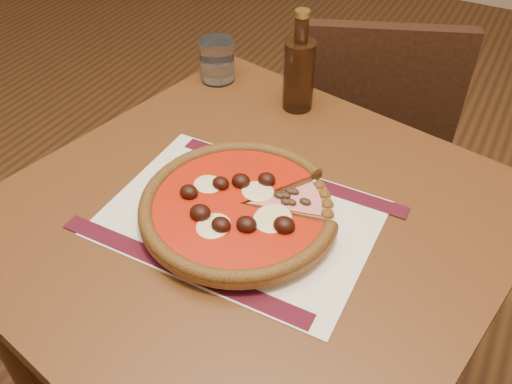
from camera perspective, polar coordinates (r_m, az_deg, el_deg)
table at (r=0.99m, az=-0.55°, el=-6.36°), size 0.94×0.94×0.75m
chair_far at (r=1.56m, az=11.41°, el=5.97°), size 0.53×0.53×0.86m
placemat at (r=0.91m, az=-1.71°, el=-2.74°), size 0.44×0.32×0.00m
plate at (r=0.90m, az=-1.72°, el=-2.29°), size 0.31×0.31×0.02m
pizza at (r=0.89m, az=-1.77°, el=-1.36°), size 0.33×0.33×0.04m
ham_slice at (r=0.90m, az=4.50°, el=-0.69°), size 0.14×0.11×0.02m
water_glass at (r=1.25m, az=-4.12°, el=13.67°), size 0.10×0.10×0.10m
bottle at (r=1.13m, az=4.55°, el=12.50°), size 0.06×0.06×0.21m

